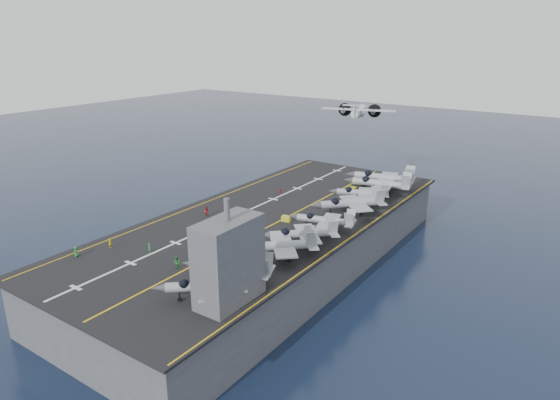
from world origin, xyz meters
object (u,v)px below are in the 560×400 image
Objects in this scene: tow_cart_a at (208,264)px; transport_plane at (358,114)px; fighter_jet_0 at (206,285)px; island_superstructure at (228,251)px.

transport_plane reaches higher than tow_cart_a.
fighter_jet_0 is 0.63× the size of transport_plane.
tow_cart_a is (-6.86, 7.80, -1.76)m from fighter_jet_0.
fighter_jet_0 is at bearing -149.56° from island_superstructure.
fighter_jet_0 is 7.79× the size of tow_cart_a.
fighter_jet_0 reaches higher than tow_cart_a.
fighter_jet_0 is 10.54m from tow_cart_a.
tow_cart_a is (-9.74, 6.11, -6.96)m from island_superstructure.
transport_plane is (-21.65, 90.38, 10.40)m from fighter_jet_0.
island_superstructure is at bearing -74.54° from transport_plane.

